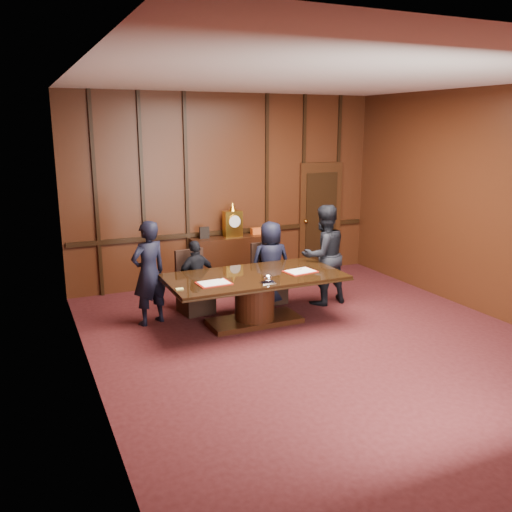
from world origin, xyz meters
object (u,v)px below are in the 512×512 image
Objects in this scene: conference_table at (255,291)px; witness_left at (149,273)px; signatory_right at (271,263)px; sideboard at (233,258)px; signatory_left at (196,277)px; witness_right at (324,255)px.

conference_table is 1.66× the size of witness_left.
witness_left is at bearing 11.05° from signatory_right.
witness_left is (-1.95, -1.51, 0.30)m from sideboard.
signatory_left is (-0.65, 0.80, 0.08)m from conference_table.
witness_right is (0.79, -0.38, 0.14)m from signatory_right.
witness_left is (-0.78, -0.15, 0.20)m from signatory_left.
witness_right is (2.09, -0.38, 0.24)m from signatory_left.
witness_left is at bearing 155.60° from conference_table.
sideboard is at bearing 76.55° from conference_table.
signatory_right is (0.13, -1.36, 0.21)m from sideboard.
witness_left is at bearing -142.16° from sideboard.
witness_left reaches higher than conference_table.
signatory_left is at bearing 170.06° from witness_left.
witness_left is at bearing -9.08° from witness_right.
signatory_right is 0.83× the size of witness_right.
signatory_left is at bearing 6.88° from signatory_right.
witness_right reaches higher than witness_left.
conference_table is 1.54m from witness_right.
sideboard is at bearing -66.60° from witness_right.
witness_left is (-2.08, -0.15, 0.09)m from signatory_right.
witness_right is at bearing 161.40° from signatory_right.
conference_table is at bearing 11.79° from witness_right.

